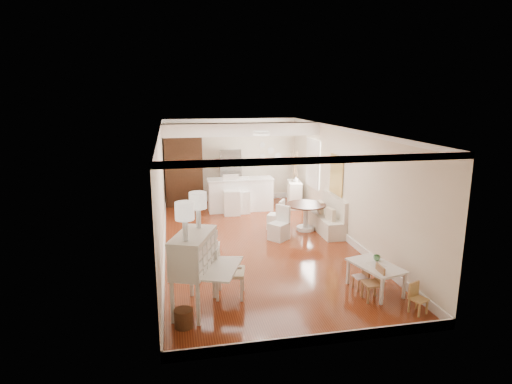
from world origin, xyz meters
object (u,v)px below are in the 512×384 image
object	(u,v)px
slip_chair_near	(279,223)
kids_chair_a	(372,283)
kids_chair_c	(419,299)
bar_stool_left	(232,195)
slip_chair_far	(276,214)
breakfast_counter	(240,194)
pantry_cabinet	(184,171)
bar_stool_right	(242,195)
wicker_basket	(184,318)
kids_chair_b	(361,276)
gustavian_armchair	(230,271)
kids_table	(375,278)
fridge	(241,176)
secretary_bureau	(194,272)
dining_table	(306,217)
sideboard	(294,194)

from	to	relation	value
slip_chair_near	kids_chair_a	bearing A→B (deg)	-26.21
kids_chair_c	bar_stool_left	xyz separation A→B (m)	(-2.21, 6.60, 0.34)
kids_chair_a	slip_chair_far	bearing A→B (deg)	-170.03
breakfast_counter	pantry_cabinet	distance (m)	2.11
bar_stool_left	bar_stool_right	xyz separation A→B (m)	(0.35, 0.14, -0.05)
wicker_basket	pantry_cabinet	bearing A→B (deg)	87.72
kids_chair_b	breakfast_counter	bearing A→B (deg)	-174.36
gustavian_armchair	kids_chair_b	size ratio (longest dim) A/B	1.90
kids_chair_a	kids_chair_b	bearing A→B (deg)	-177.88
bar_stool_left	bar_stool_right	distance (m)	0.38
wicker_basket	bar_stool_left	world-z (taller)	bar_stool_left
kids_table	slip_chair_far	world-z (taller)	slip_chair_far
wicker_basket	kids_table	xyz separation A→B (m)	(3.55, 0.58, 0.11)
gustavian_armchair	slip_chair_far	distance (m)	4.11
kids_table	bar_stool_right	distance (m)	6.03
kids_chair_c	pantry_cabinet	bearing A→B (deg)	92.15
wicker_basket	slip_chair_near	bearing A→B (deg)	56.19
bar_stool_right	fridge	xyz separation A→B (m)	(0.19, 1.33, 0.35)
gustavian_armchair	bar_stool_right	xyz separation A→B (m)	(1.15, 5.48, 0.07)
kids_chair_c	breakfast_counter	xyz separation A→B (m)	(-1.87, 7.02, 0.25)
slip_chair_near	bar_stool_right	world-z (taller)	bar_stool_right
kids_chair_c	slip_chair_far	distance (m)	5.11
breakfast_counter	secretary_bureau	bearing A→B (deg)	-106.30
kids_chair_b	fridge	bearing A→B (deg)	-177.76
bar_stool_left	fridge	bearing A→B (deg)	72.40
gustavian_armchair	slip_chair_far	world-z (taller)	gustavian_armchair
secretary_bureau	kids_chair_b	size ratio (longest dim) A/B	2.69
gustavian_armchair	secretary_bureau	bearing A→B (deg)	132.98
kids_table	bar_stool_left	size ratio (longest dim) A/B	0.86
wicker_basket	kids_chair_c	bearing A→B (deg)	-4.97
slip_chair_far	breakfast_counter	distance (m)	2.16
secretary_bureau	slip_chair_near	world-z (taller)	secretary_bureau
kids_chair_c	slip_chair_far	size ratio (longest dim) A/B	0.65
secretary_bureau	gustavian_armchair	world-z (taller)	secretary_bureau
wicker_basket	slip_chair_near	xyz separation A→B (m)	(2.50, 3.74, 0.28)
slip_chair_far	bar_stool_left	bearing A→B (deg)	-118.90
breakfast_counter	slip_chair_far	bearing A→B (deg)	-72.72
gustavian_armchair	slip_chair_near	distance (m)	3.25
breakfast_counter	bar_stool_left	size ratio (longest dim) A/B	1.70
kids_chair_b	kids_chair_c	size ratio (longest dim) A/B	0.96
dining_table	bar_stool_left	world-z (taller)	bar_stool_left
bar_stool_right	kids_table	bearing A→B (deg)	-71.20
secretary_bureau	bar_stool_left	size ratio (longest dim) A/B	1.13
secretary_bureau	kids_chair_a	bearing A→B (deg)	16.22
gustavian_armchair	wicker_basket	world-z (taller)	gustavian_armchair
fridge	sideboard	world-z (taller)	fridge
slip_chair_far	sideboard	bearing A→B (deg)	-178.17
slip_chair_near	bar_stool_right	size ratio (longest dim) A/B	0.78
kids_chair_c	bar_stool_left	distance (m)	6.97
kids_table	breakfast_counter	distance (m)	6.30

